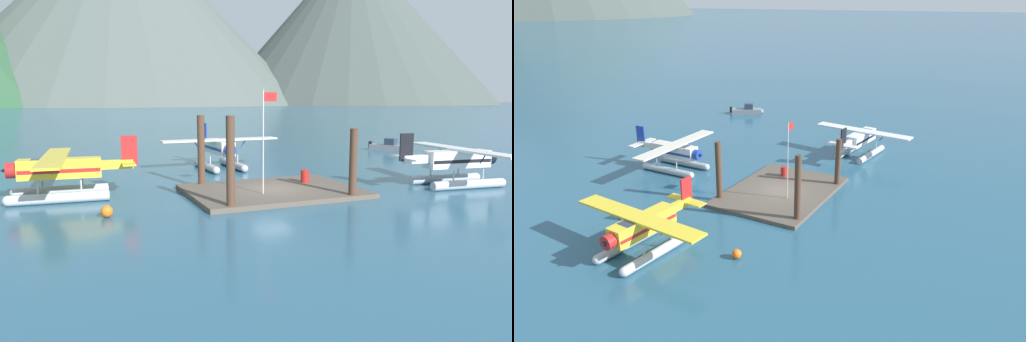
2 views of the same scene
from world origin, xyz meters
The scene contains 12 objects.
ground_plane centered at (0.00, 0.00, 0.00)m, with size 1200.00×1200.00×0.00m, color #285670.
dock_platform centered at (0.00, 0.00, 0.15)m, with size 11.04×8.14×0.30m, color brown.
piling_near_left centered at (-4.18, -3.59, 2.63)m, with size 0.48×0.48×5.27m, color #4C3323.
piling_near_right centered at (3.74, -3.66, 2.19)m, with size 0.48×0.48×4.39m, color #4C3323.
piling_far_left centered at (-3.75, 3.71, 2.52)m, with size 0.50×0.50×5.05m, color #4C3323.
flagpole centered at (-1.10, -1.25, 4.28)m, with size 0.95×0.10×6.43m.
fuel_drum centered at (3.13, 1.34, 0.74)m, with size 0.62×0.62×0.88m.
mooring_buoy centered at (-10.69, -2.44, 0.32)m, with size 0.64×0.64×0.64m, color orange.
seaplane_yellow_port_fwd centered at (-12.87, 3.36, 1.58)m, with size 7.97×10.48×3.84m.
seaplane_cream_bow_centre centered at (0.20, 11.70, 1.58)m, with size 10.42×7.98×3.84m.
seaplane_white_stbd_aft centered at (13.22, -2.61, 1.58)m, with size 7.95×10.49×3.84m.
boat_grey_open_east centered at (23.35, 17.72, 0.49)m, with size 3.35×4.42×1.50m.
Camera 2 is at (-32.14, -16.82, 15.71)m, focal length 32.27 mm.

